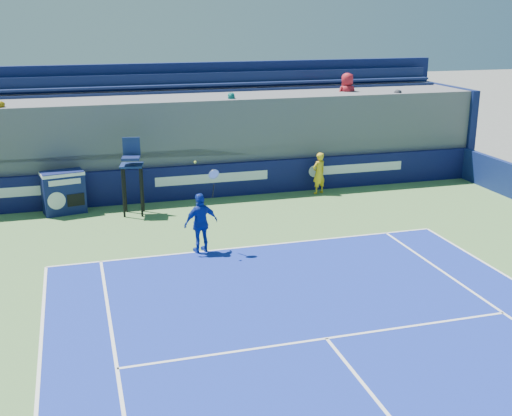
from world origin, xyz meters
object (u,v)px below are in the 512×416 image
object	(u,v)px
umpire_chair	(132,168)
tennis_player	(201,223)
ball_person	(319,173)
match_clock	(63,191)

from	to	relation	value
umpire_chair	tennis_player	bearing A→B (deg)	-70.54
ball_person	match_clock	size ratio (longest dim) A/B	1.04
ball_person	match_clock	bearing A→B (deg)	-21.38
ball_person	tennis_player	xyz separation A→B (m)	(-5.22, -4.65, 0.08)
ball_person	tennis_player	world-z (taller)	tennis_player
ball_person	match_clock	distance (m)	8.78
match_clock	ball_person	bearing A→B (deg)	-0.54
ball_person	tennis_player	bearing A→B (deg)	20.88
match_clock	umpire_chair	xyz separation A→B (m)	(2.15, -0.74, 0.79)
match_clock	tennis_player	distance (m)	5.93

